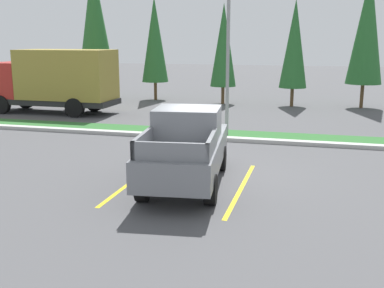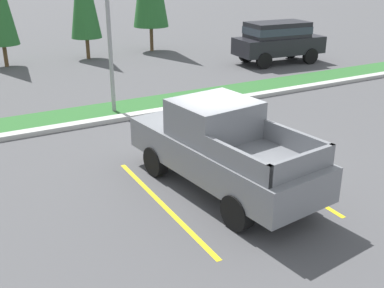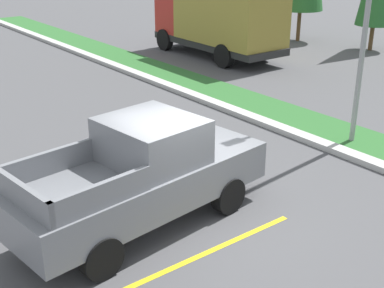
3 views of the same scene
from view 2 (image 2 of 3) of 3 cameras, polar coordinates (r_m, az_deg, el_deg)
ground_plane at (r=12.09m, az=3.34°, el=-3.14°), size 120.00×120.00×0.00m
parking_line_near at (r=10.47m, az=-3.68°, el=-7.34°), size 0.12×4.80×0.01m
parking_line_far at (r=11.96m, az=9.85°, el=-3.72°), size 0.12×4.80×0.01m
curb_strip at (r=16.21m, az=-6.13°, el=3.64°), size 56.00×0.40×0.15m
grass_median at (r=17.19m, az=-7.58°, el=4.49°), size 56.00×1.80×0.06m
pickup_truck_main at (r=10.73m, az=3.51°, el=-0.42°), size 2.50×5.41×2.10m
suv_distant at (r=24.79m, az=10.50°, el=12.51°), size 4.73×2.24×2.10m
street_light at (r=15.91m, az=-10.16°, el=16.93°), size 0.24×1.49×6.57m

